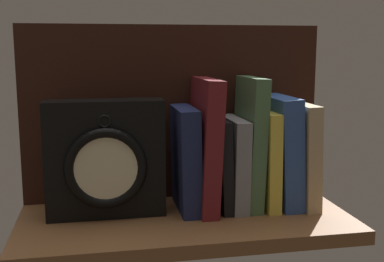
% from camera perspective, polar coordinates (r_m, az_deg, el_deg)
% --- Properties ---
extents(ground_plane, '(0.61, 0.27, 0.03)m').
position_cam_1_polar(ground_plane, '(0.93, -0.74, -10.60)').
color(ground_plane, brown).
extents(back_panel, '(0.61, 0.01, 0.36)m').
position_cam_1_polar(back_panel, '(1.01, -2.10, 2.14)').
color(back_panel, black).
rests_on(back_panel, ground_plane).
extents(book_navy_bierce, '(0.04, 0.14, 0.20)m').
position_cam_1_polar(book_navy_bierce, '(0.94, -0.75, -3.27)').
color(book_navy_bierce, '#192147').
rests_on(book_navy_bierce, ground_plane).
extents(book_maroon_dawkins, '(0.04, 0.16, 0.25)m').
position_cam_1_polar(book_maroon_dawkins, '(0.94, 1.49, -1.57)').
color(book_maroon_dawkins, maroon).
rests_on(book_maroon_dawkins, ground_plane).
extents(book_black_skeptic, '(0.03, 0.13, 0.18)m').
position_cam_1_polar(book_black_skeptic, '(0.96, 3.23, -3.75)').
color(book_black_skeptic, black).
rests_on(book_black_skeptic, ground_plane).
extents(book_gray_chess, '(0.03, 0.14, 0.18)m').
position_cam_1_polar(book_gray_chess, '(0.97, 4.84, -3.69)').
color(book_gray_chess, gray).
rests_on(book_gray_chess, ground_plane).
extents(book_green_romantic, '(0.04, 0.13, 0.26)m').
position_cam_1_polar(book_green_romantic, '(0.97, 6.70, -1.32)').
color(book_green_romantic, '#476B44').
rests_on(book_green_romantic, ground_plane).
extents(book_yellow_seinlanguage, '(0.03, 0.15, 0.19)m').
position_cam_1_polar(book_yellow_seinlanguage, '(0.98, 8.31, -3.12)').
color(book_yellow_seinlanguage, gold).
rests_on(book_yellow_seinlanguage, ground_plane).
extents(book_blue_modern, '(0.05, 0.15, 0.22)m').
position_cam_1_polar(book_blue_modern, '(0.99, 10.26, -2.26)').
color(book_blue_modern, '#2D4C8E').
rests_on(book_blue_modern, ground_plane).
extents(book_tan_shortstories, '(0.03, 0.16, 0.20)m').
position_cam_1_polar(book_tan_shortstories, '(1.01, 12.23, -2.51)').
color(book_tan_shortstories, tan).
rests_on(book_tan_shortstories, ground_plane).
extents(framed_clock, '(0.22, 0.08, 0.22)m').
position_cam_1_polar(framed_clock, '(0.92, -10.02, -3.30)').
color(framed_clock, black).
rests_on(framed_clock, ground_plane).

